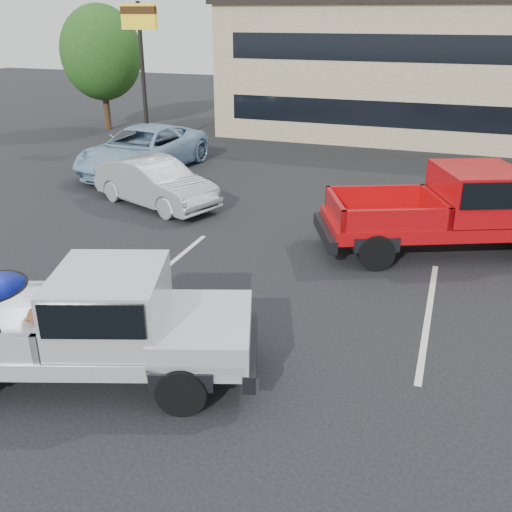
% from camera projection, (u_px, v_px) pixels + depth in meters
% --- Properties ---
extents(ground, '(90.00, 90.00, 0.00)m').
position_uv_depth(ground, '(253.00, 338.00, 10.50)').
color(ground, black).
rests_on(ground, ground).
extents(stripe_left, '(0.12, 5.00, 0.01)m').
position_uv_depth(stripe_left, '(159.00, 273.00, 13.15)').
color(stripe_left, silver).
rests_on(stripe_left, ground).
extents(stripe_right, '(0.12, 5.00, 0.01)m').
position_uv_depth(stripe_right, '(428.00, 315.00, 11.33)').
color(stripe_right, silver).
rests_on(stripe_right, ground).
extents(motel_building, '(20.40, 8.40, 6.30)m').
position_uv_depth(motel_building, '(442.00, 67.00, 26.86)').
color(motel_building, tan).
rests_on(motel_building, ground).
extents(motel_sign, '(1.60, 0.22, 6.00)m').
position_uv_depth(motel_sign, '(140.00, 36.00, 23.88)').
color(motel_sign, black).
rests_on(motel_sign, ground).
extents(tree_left, '(3.96, 3.96, 6.02)m').
position_uv_depth(tree_left, '(101.00, 53.00, 28.06)').
color(tree_left, '#332114').
rests_on(tree_left, ground).
extents(silver_pickup, '(6.02, 3.67, 2.06)m').
position_uv_depth(silver_pickup, '(98.00, 319.00, 9.03)').
color(silver_pickup, black).
rests_on(silver_pickup, ground).
extents(red_pickup, '(6.73, 4.54, 2.10)m').
position_uv_depth(red_pickup, '(467.00, 206.00, 14.02)').
color(red_pickup, black).
rests_on(red_pickup, ground).
extents(silver_sedan, '(4.63, 3.04, 1.44)m').
position_uv_depth(silver_sedan, '(155.00, 183.00, 17.54)').
color(silver_sedan, '#9D9FA3').
rests_on(silver_sedan, ground).
extents(blue_suv, '(3.20, 6.14, 1.65)m').
position_uv_depth(blue_suv, '(143.00, 150.00, 21.30)').
color(blue_suv, '#86A6C7').
rests_on(blue_suv, ground).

